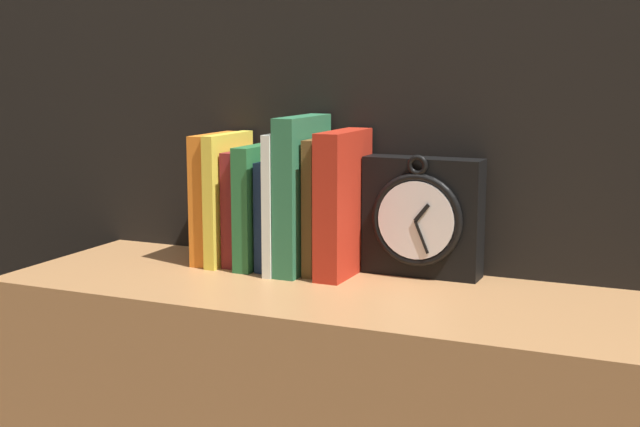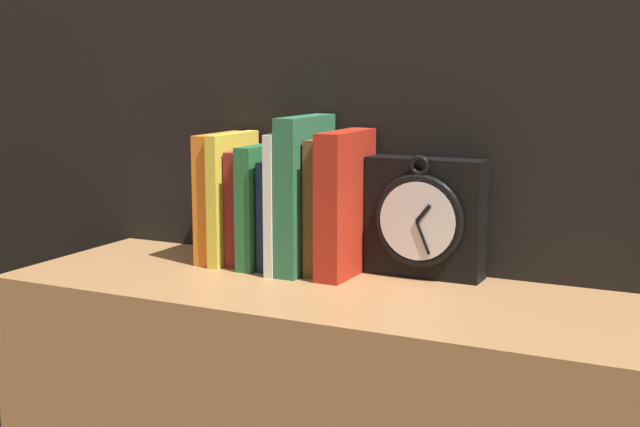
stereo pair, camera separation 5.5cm
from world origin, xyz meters
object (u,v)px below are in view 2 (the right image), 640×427
book_slot1_yellow (233,198)px  book_slot8_red (343,203)px  book_slot4_navy (282,213)px  book_slot2_maroon (250,206)px  book_slot0_orange (222,197)px  book_slot5_white (290,201)px  clock (424,218)px  book_slot3_green (264,205)px  book_slot6_green (305,194)px  book_slot7_brown (326,205)px

book_slot1_yellow → book_slot8_red: size_ratio=0.95×
book_slot4_navy → book_slot2_maroon: bearing=177.2°
book_slot0_orange → book_slot5_white: (0.14, -0.01, 0.00)m
book_slot1_yellow → book_slot4_navy: size_ratio=1.23×
clock → book_slot0_orange: 0.36m
clock → book_slot4_navy: 0.24m
book_slot5_white → book_slot8_red: size_ratio=0.98×
book_slot3_green → book_slot6_green: book_slot6_green is taller
book_slot6_green → book_slot0_orange: bearing=177.0°
book_slot1_yellow → book_slot4_navy: (0.09, 0.01, -0.02)m
book_slot7_brown → book_slot2_maroon: bearing=178.9°
book_slot1_yellow → book_slot7_brown: 0.17m
book_slot2_maroon → book_slot7_brown: bearing=-1.1°
book_slot5_white → book_slot8_red: 0.09m
book_slot4_navy → book_slot5_white: bearing=-28.9°
book_slot3_green → book_slot5_white: bearing=-6.6°
book_slot3_green → book_slot5_white: size_ratio=0.90×
book_slot3_green → book_slot4_navy: 0.03m
book_slot3_green → book_slot6_green: size_ratio=0.80×
book_slot0_orange → book_slot1_yellow: bearing=-7.2°
clock → book_slot8_red: bearing=-160.6°
book_slot6_green → book_slot8_red: 0.07m
book_slot6_green → book_slot8_red: bearing=1.3°
book_slot1_yellow → book_slot6_green: 0.14m
book_slot0_orange → book_slot2_maroon: (0.05, 0.01, -0.01)m
book_slot6_green → book_slot3_green: bearing=176.5°
book_slot1_yellow → book_slot3_green: book_slot1_yellow is taller
book_slot7_brown → book_slot0_orange: bearing=-179.2°
book_slot1_yellow → book_slot7_brown: size_ratio=1.01×
book_slot5_white → book_slot7_brown: book_slot5_white is taller
book_slot0_orange → book_slot4_navy: bearing=1.2°
clock → book_slot5_white: size_ratio=0.87×
book_slot0_orange → book_slot1_yellow: 0.03m
clock → book_slot4_navy: (-0.24, -0.03, -0.01)m
book_slot2_maroon → book_slot7_brown: (0.15, -0.00, 0.01)m
book_slot8_red → book_slot6_green: bearing=-178.7°
clock → book_slot8_red: 0.13m
clock → book_slot4_navy: clock is taller
book_slot8_red → book_slot0_orange: bearing=178.3°
book_slot1_yellow → book_slot2_maroon: book_slot1_yellow is taller
clock → book_slot7_brown: 0.16m
book_slot1_yellow → book_slot6_green: size_ratio=0.87×
book_slot4_navy → book_slot5_white: book_slot5_white is taller
book_slot0_orange → book_slot3_green: size_ratio=1.07×
book_slot2_maroon → book_slot4_navy: (0.06, -0.00, -0.01)m
book_slot3_green → book_slot8_red: (0.15, -0.00, 0.01)m
book_slot1_yellow → book_slot8_red: 0.21m
book_slot1_yellow → book_slot3_green: 0.06m
book_slot3_green → book_slot5_white: 0.06m
book_slot2_maroon → book_slot3_green: 0.03m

